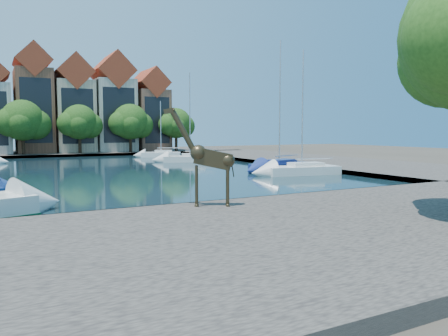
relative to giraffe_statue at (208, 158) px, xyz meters
name	(u,v)px	position (x,y,z in m)	size (l,w,h in m)	color
ground	(214,210)	(1.01, 1.39, -2.78)	(160.00, 160.00, 0.00)	#38332B
water_basin	(106,171)	(1.01, 25.39, -2.74)	(38.00, 50.00, 0.08)	black
near_quay	(297,233)	(1.01, -5.61, -2.53)	(50.00, 14.00, 0.50)	#524E47
far_quay	(62,153)	(1.01, 57.39, -2.53)	(60.00, 16.00, 0.50)	#524E47
right_quay	(306,160)	(26.01, 25.39, -2.53)	(14.00, 52.00, 0.50)	#524E47
townhouse_center	(33,103)	(-2.99, 57.38, 5.59)	(5.44, 9.18, 16.93)	brown
townhouse_east_inner	(73,108)	(3.01, 57.38, 4.96)	(5.94, 9.18, 15.79)	#C2AB8A
townhouse_east_mid	(112,107)	(9.51, 57.38, 5.33)	(6.43, 9.18, 16.65)	#BDB4A1
townhouse_east_end	(149,113)	(16.01, 57.38, 4.33)	(5.44, 9.18, 14.43)	brown
far_tree_mid_west	(23,122)	(-4.89, 51.88, 2.52)	(7.80, 6.00, 8.00)	#332114
far_tree_mid_east	(80,123)	(3.10, 51.88, 2.35)	(7.02, 5.40, 7.52)	#332114
far_tree_east	(131,123)	(11.11, 51.88, 2.46)	(7.54, 5.80, 7.84)	#332114
far_tree_far_east	(177,124)	(19.10, 51.88, 2.30)	(6.76, 5.20, 7.36)	#332114
giraffe_statue	(208,158)	(0.00, 0.00, 0.00)	(3.06, 1.69, 4.63)	#332A19
sailboat_right_a	(302,168)	(15.60, 12.84, -2.11)	(7.10, 3.46, 11.07)	silver
sailboat_right_b	(279,164)	(16.01, 16.91, -2.08)	(7.07, 4.24, 12.64)	navy
sailboat_right_c	(190,157)	(13.01, 32.06, -2.12)	(7.06, 4.60, 11.10)	silver
sailboat_right_d	(161,153)	(13.01, 42.84, -2.14)	(6.02, 4.16, 8.25)	silver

